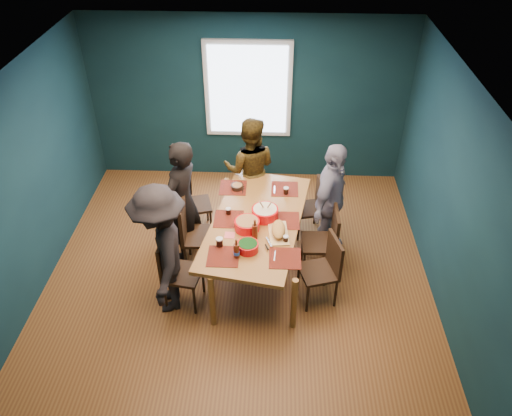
{
  "coord_description": "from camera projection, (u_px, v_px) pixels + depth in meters",
  "views": [
    {
      "loc": [
        0.44,
        -4.78,
        4.7
      ],
      "look_at": [
        0.22,
        0.18,
        0.98
      ],
      "focal_mm": 35.0,
      "sensor_mm": 36.0,
      "label": 1
    }
  ],
  "objects": [
    {
      "name": "cola_glass_c",
      "position": [
        286.0,
        190.0,
        6.7
      ],
      "size": [
        0.07,
        0.07,
        0.1
      ],
      "color": "black",
      "rests_on": "dining_table"
    },
    {
      "name": "napkin_a",
      "position": [
        289.0,
        218.0,
        6.31
      ],
      "size": [
        0.15,
        0.15,
        0.0
      ],
      "primitive_type": "cube",
      "rotation": [
        0.0,
        0.0,
        0.09
      ],
      "color": "#DD5D64",
      "rests_on": "dining_table"
    },
    {
      "name": "chair_left_mid",
      "position": [
        193.0,
        230.0,
        6.45
      ],
      "size": [
        0.48,
        0.48,
        1.03
      ],
      "rotation": [
        0.0,
        0.0,
        0.04
      ],
      "color": "black",
      "rests_on": "floor"
    },
    {
      "name": "chair_left_far",
      "position": [
        189.0,
        201.0,
        7.08
      ],
      "size": [
        0.51,
        0.51,
        0.92
      ],
      "rotation": [
        0.0,
        0.0,
        0.27
      ],
      "color": "black",
      "rests_on": "floor"
    },
    {
      "name": "bowl_salad",
      "position": [
        247.0,
        224.0,
        6.09
      ],
      "size": [
        0.31,
        0.31,
        0.13
      ],
      "color": "red",
      "rests_on": "dining_table"
    },
    {
      "name": "person_far_left",
      "position": [
        182.0,
        202.0,
        6.49
      ],
      "size": [
        0.64,
        0.75,
        1.75
      ],
      "primitive_type": "imported",
      "rotation": [
        0.0,
        0.0,
        4.29
      ],
      "color": "black",
      "rests_on": "floor"
    },
    {
      "name": "person_near_left",
      "position": [
        162.0,
        251.0,
        5.74
      ],
      "size": [
        0.85,
        1.22,
        1.73
      ],
      "primitive_type": "imported",
      "rotation": [
        0.0,
        0.0,
        4.91
      ],
      "color": "black",
      "rests_on": "floor"
    },
    {
      "name": "cola_glass_b",
      "position": [
        286.0,
        239.0,
        5.91
      ],
      "size": [
        0.06,
        0.06,
        0.09
      ],
      "color": "black",
      "rests_on": "dining_table"
    },
    {
      "name": "small_bowl",
      "position": [
        237.0,
        187.0,
        6.81
      ],
      "size": [
        0.16,
        0.16,
        0.07
      ],
      "color": "black",
      "rests_on": "dining_table"
    },
    {
      "name": "napkin_b",
      "position": [
        230.0,
        235.0,
        6.04
      ],
      "size": [
        0.13,
        0.13,
        0.0
      ],
      "primitive_type": "cube",
      "rotation": [
        0.0,
        0.0,
        -0.03
      ],
      "color": "#DD5D64",
      "rests_on": "dining_table"
    },
    {
      "name": "cutting_board",
      "position": [
        278.0,
        230.0,
        6.02
      ],
      "size": [
        0.3,
        0.57,
        0.12
      ],
      "rotation": [
        0.0,
        0.0,
        0.1
      ],
      "color": "#D9B175",
      "rests_on": "dining_table"
    },
    {
      "name": "cola_glass_d",
      "position": [
        228.0,
        211.0,
        6.34
      ],
      "size": [
        0.07,
        0.07,
        0.09
      ],
      "color": "black",
      "rests_on": "dining_table"
    },
    {
      "name": "dining_table",
      "position": [
        257.0,
        225.0,
        6.32
      ],
      "size": [
        1.44,
        2.31,
        0.82
      ],
      "rotation": [
        0.0,
        0.0,
        -0.18
      ],
      "color": "brown",
      "rests_on": "floor"
    },
    {
      "name": "bowl_herbs",
      "position": [
        248.0,
        246.0,
        5.78
      ],
      "size": [
        0.25,
        0.25,
        0.11
      ],
      "color": "red",
      "rests_on": "dining_table"
    },
    {
      "name": "person_right",
      "position": [
        330.0,
        201.0,
        6.58
      ],
      "size": [
        0.78,
        1.06,
        1.66
      ],
      "primitive_type": "imported",
      "rotation": [
        0.0,
        0.0,
        1.14
      ],
      "color": "silver",
      "rests_on": "floor"
    },
    {
      "name": "room",
      "position": [
        238.0,
        178.0,
        6.04
      ],
      "size": [
        5.01,
        5.01,
        2.71
      ],
      "color": "brown",
      "rests_on": "ground"
    },
    {
      "name": "napkin_c",
      "position": [
        285.0,
        257.0,
        5.72
      ],
      "size": [
        0.22,
        0.22,
        0.0
      ],
      "primitive_type": "cube",
      "rotation": [
        0.0,
        0.0,
        0.65
      ],
      "color": "#DD5D64",
      "rests_on": "dining_table"
    },
    {
      "name": "chair_right_mid",
      "position": [
        326.0,
        237.0,
        6.4
      ],
      "size": [
        0.44,
        0.44,
        0.96
      ],
      "rotation": [
        0.0,
        0.0,
        0.03
      ],
      "color": "black",
      "rests_on": "floor"
    },
    {
      "name": "beer_bottle_b",
      "position": [
        255.0,
        231.0,
        5.93
      ],
      "size": [
        0.07,
        0.07,
        0.27
      ],
      "color": "#4A1B0D",
      "rests_on": "dining_table"
    },
    {
      "name": "bowl_dumpling",
      "position": [
        265.0,
        213.0,
        6.27
      ],
      "size": [
        0.34,
        0.34,
        0.31
      ],
      "color": "red",
      "rests_on": "dining_table"
    },
    {
      "name": "chair_left_near",
      "position": [
        175.0,
        267.0,
        5.97
      ],
      "size": [
        0.49,
        0.49,
        0.95
      ],
      "rotation": [
        0.0,
        0.0,
        -0.16
      ],
      "color": "black",
      "rests_on": "floor"
    },
    {
      "name": "cola_glass_a",
      "position": [
        220.0,
        242.0,
        5.84
      ],
      "size": [
        0.08,
        0.08,
        0.12
      ],
      "color": "black",
      "rests_on": "dining_table"
    },
    {
      "name": "chair_right_near",
      "position": [
        326.0,
        265.0,
        6.01
      ],
      "size": [
        0.53,
        0.53,
        0.93
      ],
      "rotation": [
        0.0,
        0.0,
        0.29
      ],
      "color": "black",
      "rests_on": "floor"
    },
    {
      "name": "beer_bottle_a",
      "position": [
        236.0,
        251.0,
        5.67
      ],
      "size": [
        0.07,
        0.07,
        0.26
      ],
      "color": "#4A1B0D",
      "rests_on": "dining_table"
    },
    {
      "name": "person_back",
      "position": [
        250.0,
        169.0,
        7.25
      ],
      "size": [
        0.81,
        0.65,
        1.62
      ],
      "primitive_type": "imported",
      "rotation": [
        0.0,
        0.0,
        3.1
      ],
      "color": "black",
      "rests_on": "floor"
    },
    {
      "name": "chair_right_far",
      "position": [
        314.0,
        203.0,
        7.09
      ],
      "size": [
        0.47,
        0.47,
        0.87
      ],
      "rotation": [
        0.0,
        0.0,
        0.23
      ],
      "color": "black",
      "rests_on": "floor"
    }
  ]
}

